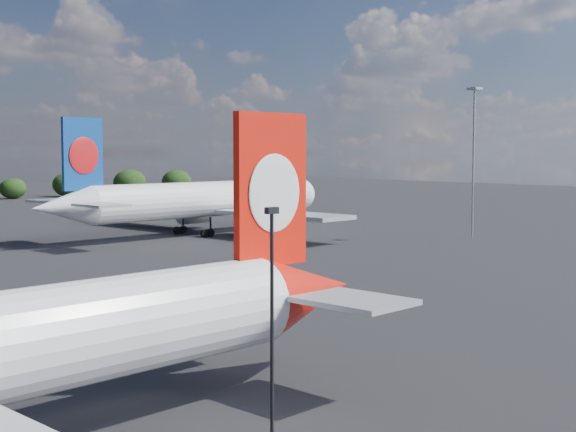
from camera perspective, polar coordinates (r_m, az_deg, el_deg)
china_southern_airliner at (r=121.39m, az=-6.42°, el=1.08°), size 52.33×49.86×17.07m
apron_lamp_post at (r=33.46m, az=-1.15°, el=-7.00°), size 0.55×0.30×10.20m
floodlight_mast_near at (r=118.40m, az=13.07°, el=5.22°), size 1.60×1.60×21.71m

